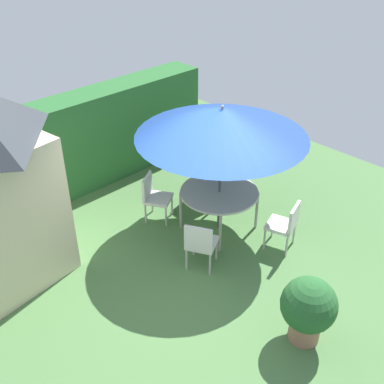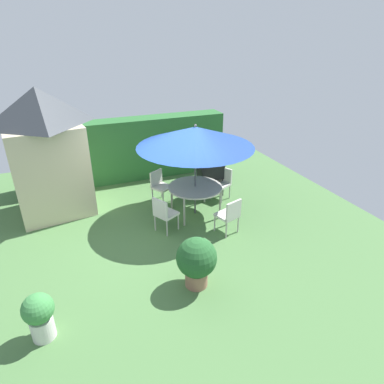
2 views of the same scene
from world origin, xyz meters
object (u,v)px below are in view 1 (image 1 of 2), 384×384
object	(u,v)px
patio_umbrella	(222,123)
potted_plant_by_grill	(308,308)
chair_far_side	(154,195)
chair_toward_hedge	(200,242)
bbq_grill	(216,156)
patio_table	(219,194)
chair_near_shed	(235,172)
chair_toward_house	(286,223)

from	to	relation	value
patio_umbrella	potted_plant_by_grill	world-z (taller)	patio_umbrella
chair_far_side	chair_toward_hedge	xyz separation A→B (m)	(-0.38, -1.61, 0.00)
chair_far_side	bbq_grill	bearing A→B (deg)	-5.88
patio_table	chair_far_side	bearing A→B (deg)	121.93
patio_umbrella	chair_toward_hedge	world-z (taller)	patio_umbrella
bbq_grill	patio_umbrella	bearing A→B (deg)	-133.62
patio_umbrella	potted_plant_by_grill	xyz separation A→B (m)	(-1.04, -2.61, -1.53)
potted_plant_by_grill	chair_near_shed	bearing A→B (deg)	56.26
chair_near_shed	chair_far_side	xyz separation A→B (m)	(-1.73, 0.48, 0.00)
patio_umbrella	chair_far_side	distance (m)	2.02
chair_far_side	potted_plant_by_grill	size ratio (longest dim) A/B	0.88
chair_toward_hedge	chair_toward_house	bearing A→B (deg)	-24.53
bbq_grill	potted_plant_by_grill	world-z (taller)	bbq_grill
chair_toward_hedge	chair_near_shed	bearing A→B (deg)	28.09
chair_near_shed	potted_plant_by_grill	distance (m)	3.82
patio_umbrella	bbq_grill	xyz separation A→B (m)	(0.85, 0.89, -1.27)
patio_umbrella	chair_near_shed	world-z (taller)	patio_umbrella
chair_far_side	chair_toward_hedge	bearing A→B (deg)	-103.40
chair_near_shed	chair_toward_house	world-z (taller)	same
patio_table	bbq_grill	xyz separation A→B (m)	(0.85, 0.89, 0.11)
chair_toward_hedge	chair_toward_house	xyz separation A→B (m)	(1.42, -0.65, 0.00)
patio_table	chair_far_side	distance (m)	1.25
patio_table	bbq_grill	bearing A→B (deg)	46.38
chair_toward_hedge	chair_far_side	bearing A→B (deg)	76.60
patio_table	chair_toward_hedge	distance (m)	1.20
chair_toward_hedge	chair_toward_house	size ratio (longest dim) A/B	1.00
patio_umbrella	chair_toward_hedge	xyz separation A→B (m)	(-1.04, -0.56, -1.59)
chair_toward_hedge	chair_toward_house	distance (m)	1.56
patio_umbrella	potted_plant_by_grill	bearing A→B (deg)	-111.80
chair_toward_hedge	potted_plant_by_grill	size ratio (longest dim) A/B	0.88
potted_plant_by_grill	patio_table	bearing A→B (deg)	68.20
bbq_grill	chair_toward_house	bearing A→B (deg)	-102.58
chair_near_shed	chair_toward_house	bearing A→B (deg)	-111.39
bbq_grill	chair_toward_hedge	bearing A→B (deg)	-142.43
patio_table	potted_plant_by_grill	bearing A→B (deg)	-111.80
bbq_grill	chair_far_side	size ratio (longest dim) A/B	1.33
chair_far_side	chair_toward_hedge	distance (m)	1.65
patio_umbrella	potted_plant_by_grill	distance (m)	3.20
patio_umbrella	chair_near_shed	size ratio (longest dim) A/B	3.23
patio_umbrella	potted_plant_by_grill	size ratio (longest dim) A/B	2.84
bbq_grill	chair_toward_hedge	world-z (taller)	bbq_grill
patio_umbrella	chair_toward_house	xyz separation A→B (m)	(0.38, -1.21, -1.59)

